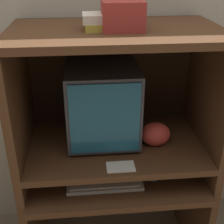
{
  "coord_description": "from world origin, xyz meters",
  "views": [
    {
      "loc": [
        -0.17,
        -1.19,
        1.76
      ],
      "look_at": [
        -0.02,
        0.31,
        1.0
      ],
      "focal_mm": 50.0,
      "sensor_mm": 36.0,
      "label": 1
    }
  ],
  "objects_px": {
    "keyboard": "(105,183)",
    "storage_box": "(123,16)",
    "crt_monitor": "(102,103)",
    "mouse": "(153,179)",
    "snack_bag": "(155,134)",
    "book_stack": "(103,22)"
  },
  "relations": [
    {
      "from": "mouse",
      "to": "storage_box",
      "type": "distance_m",
      "value": 0.88
    },
    {
      "from": "mouse",
      "to": "snack_bag",
      "type": "xyz_separation_m",
      "value": [
        0.02,
        0.11,
        0.22
      ]
    },
    {
      "from": "keyboard",
      "to": "storage_box",
      "type": "height_order",
      "value": "storage_box"
    },
    {
      "from": "mouse",
      "to": "storage_box",
      "type": "bearing_deg",
      "value": 147.46
    },
    {
      "from": "snack_bag",
      "to": "crt_monitor",
      "type": "bearing_deg",
      "value": 161.64
    },
    {
      "from": "book_stack",
      "to": "storage_box",
      "type": "height_order",
      "value": "storage_box"
    },
    {
      "from": "snack_bag",
      "to": "mouse",
      "type": "bearing_deg",
      "value": -101.48
    },
    {
      "from": "keyboard",
      "to": "crt_monitor",
      "type": "bearing_deg",
      "value": 88.4
    },
    {
      "from": "storage_box",
      "to": "crt_monitor",
      "type": "bearing_deg",
      "value": 133.46
    },
    {
      "from": "mouse",
      "to": "book_stack",
      "type": "xyz_separation_m",
      "value": [
        -0.26,
        0.13,
        0.83
      ]
    },
    {
      "from": "book_stack",
      "to": "storage_box",
      "type": "bearing_deg",
      "value": -14.41
    },
    {
      "from": "snack_bag",
      "to": "keyboard",
      "type": "bearing_deg",
      "value": -158.93
    },
    {
      "from": "crt_monitor",
      "to": "book_stack",
      "type": "height_order",
      "value": "book_stack"
    },
    {
      "from": "keyboard",
      "to": "storage_box",
      "type": "bearing_deg",
      "value": 48.14
    },
    {
      "from": "storage_box",
      "to": "keyboard",
      "type": "bearing_deg",
      "value": -131.86
    },
    {
      "from": "crt_monitor",
      "to": "storage_box",
      "type": "height_order",
      "value": "storage_box"
    },
    {
      "from": "snack_bag",
      "to": "book_stack",
      "type": "relative_size",
      "value": 0.88
    },
    {
      "from": "keyboard",
      "to": "book_stack",
      "type": "xyz_separation_m",
      "value": [
        0.01,
        0.13,
        0.83
      ]
    },
    {
      "from": "snack_bag",
      "to": "storage_box",
      "type": "distance_m",
      "value": 0.67
    },
    {
      "from": "crt_monitor",
      "to": "keyboard",
      "type": "height_order",
      "value": "crt_monitor"
    },
    {
      "from": "keyboard",
      "to": "storage_box",
      "type": "xyz_separation_m",
      "value": [
        0.1,
        0.11,
        0.86
      ]
    },
    {
      "from": "crt_monitor",
      "to": "storage_box",
      "type": "relative_size",
      "value": 2.29
    }
  ]
}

